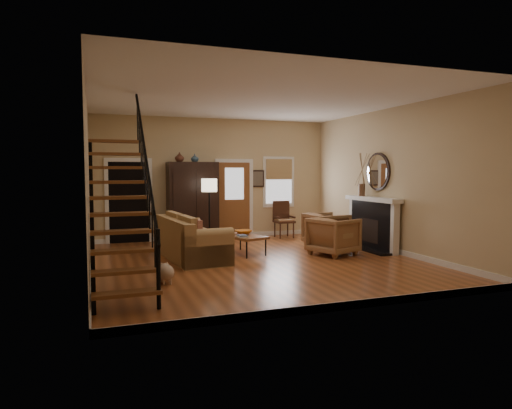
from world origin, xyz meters
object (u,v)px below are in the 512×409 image
object	(u,v)px
sofa	(192,238)
armchair_left	(333,236)
coffee_table	(243,244)
armchair_right	(326,230)
armoire	(193,202)
side_chair	(284,219)
floor_lamp	(209,213)

from	to	relation	value
sofa	armchair_left	xyz separation A→B (m)	(3.04, -0.65, -0.01)
sofa	coffee_table	bearing A→B (deg)	0.99
armchair_left	coffee_table	bearing A→B (deg)	46.04
sofa	armchair_right	xyz separation A→B (m)	(3.43, 0.40, -0.01)
coffee_table	armchair_right	size ratio (longest dim) A/B	1.21
armoire	side_chair	size ratio (longest dim) A/B	2.06
coffee_table	floor_lamp	distance (m)	1.50
coffee_table	sofa	bearing A→B (deg)	-173.50
armchair_left	floor_lamp	distance (m)	3.13
floor_lamp	side_chair	distance (m)	2.46
sofa	side_chair	bearing A→B (deg)	29.71
sofa	side_chair	size ratio (longest dim) A/B	2.27
armoire	armchair_left	bearing A→B (deg)	-49.90
armoire	floor_lamp	bearing A→B (deg)	-76.50
coffee_table	armchair_left	distance (m)	2.02
armchair_left	side_chair	bearing A→B (deg)	-21.25
sofa	coffee_table	world-z (taller)	sofa
coffee_table	floor_lamp	size ratio (longest dim) A/B	0.66
armoire	armchair_left	size ratio (longest dim) A/B	2.27
armchair_right	coffee_table	bearing A→B (deg)	93.08
armchair_right	side_chair	world-z (taller)	side_chair
sofa	armoire	bearing A→B (deg)	72.32
coffee_table	side_chair	size ratio (longest dim) A/B	1.09
armchair_right	side_chair	xyz separation A→B (m)	(-0.37, 1.76, 0.09)
armchair_left	side_chair	xyz separation A→B (m)	(0.02, 2.81, 0.09)
side_chair	armoire	bearing A→B (deg)	175.52
armchair_left	side_chair	size ratio (longest dim) A/B	0.91
armoire	coffee_table	size ratio (longest dim) A/B	1.89
coffee_table	side_chair	xyz separation A→B (m)	(1.86, 2.02, 0.30)
armchair_right	floor_lamp	xyz separation A→B (m)	(-2.70, 1.02, 0.42)
armchair_left	armchair_right	world-z (taller)	armchair_left
coffee_table	armchair_right	distance (m)	2.26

